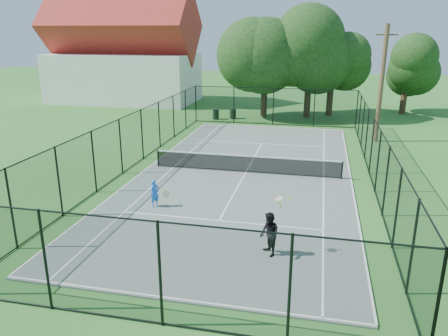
% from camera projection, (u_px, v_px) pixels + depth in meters
% --- Properties ---
extents(ground, '(120.00, 120.00, 0.00)m').
position_uv_depth(ground, '(246.00, 173.00, 23.56)').
color(ground, '#296021').
extents(tennis_court, '(11.00, 24.00, 0.06)m').
position_uv_depth(tennis_court, '(246.00, 173.00, 23.55)').
color(tennis_court, slate).
rests_on(tennis_court, ground).
extents(tennis_net, '(10.08, 0.08, 0.95)m').
position_uv_depth(tennis_net, '(246.00, 163.00, 23.39)').
color(tennis_net, black).
rests_on(tennis_net, tennis_court).
extents(fence, '(13.10, 26.10, 3.00)m').
position_uv_depth(fence, '(246.00, 147.00, 23.11)').
color(fence, black).
rests_on(fence, ground).
extents(tree_near_left, '(6.38, 6.38, 8.32)m').
position_uv_depth(tree_near_left, '(265.00, 58.00, 37.47)').
color(tree_near_left, '#332114').
rests_on(tree_near_left, ground).
extents(tree_near_mid, '(6.26, 6.26, 8.18)m').
position_uv_depth(tree_near_mid, '(310.00, 59.00, 37.27)').
color(tree_near_mid, '#332114').
rests_on(tree_near_mid, ground).
extents(tree_near_right, '(5.46, 5.46, 7.53)m').
position_uv_depth(tree_near_right, '(333.00, 61.00, 38.07)').
color(tree_near_right, '#332114').
rests_on(tree_near_right, ground).
extents(tree_far_right, '(4.95, 4.95, 6.55)m').
position_uv_depth(tree_far_right, '(407.00, 69.00, 39.18)').
color(tree_far_right, '#332114').
rests_on(tree_far_right, ground).
extents(building, '(15.30, 8.15, 11.87)m').
position_uv_depth(building, '(123.00, 54.00, 46.04)').
color(building, silver).
rests_on(building, ground).
extents(trash_bin_left, '(0.58, 0.58, 0.87)m').
position_uv_depth(trash_bin_left, '(216.00, 114.00, 37.74)').
color(trash_bin_left, black).
rests_on(trash_bin_left, ground).
extents(trash_bin_right, '(0.58, 0.58, 0.87)m').
position_uv_depth(trash_bin_right, '(233.00, 114.00, 37.98)').
color(trash_bin_right, black).
rests_on(trash_bin_right, ground).
extents(utility_pole, '(1.40, 0.30, 7.81)m').
position_uv_depth(utility_pole, '(381.00, 84.00, 29.18)').
color(utility_pole, '#4C3823').
rests_on(utility_pole, ground).
extents(player_blue, '(0.82, 0.52, 1.21)m').
position_uv_depth(player_blue, '(155.00, 193.00, 18.85)').
color(player_blue, blue).
rests_on(player_blue, tennis_court).
extents(player_black, '(1.05, 0.97, 2.02)m').
position_uv_depth(player_black, '(269.00, 234.00, 14.70)').
color(player_black, black).
rests_on(player_black, tennis_court).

